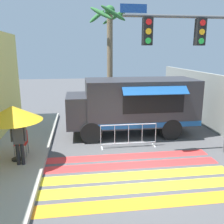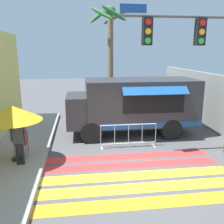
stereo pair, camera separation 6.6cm
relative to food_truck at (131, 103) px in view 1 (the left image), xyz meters
The scene contains 9 objects.
ground_plane 4.30m from the food_truck, 100.20° to the right, with size 60.00×60.00×0.00m, color #4C4C4F.
crosswalk_painted 4.51m from the food_truck, 99.65° to the right, with size 6.40×3.60×0.01m.
food_truck is the anchor object (origin of this frame).
traffic_signal_pole 4.13m from the food_truck, 56.64° to the right, with size 4.40×0.29×5.54m.
patio_umbrella 5.49m from the food_truck, 149.26° to the right, with size 1.99×1.99×1.98m.
folding_chair 5.23m from the food_truck, 153.39° to the right, with size 0.43×0.43×0.91m.
vendor_person 5.52m from the food_truck, 144.67° to the right, with size 0.53×0.21×1.61m.
barricade_front 2.07m from the food_truck, 104.40° to the right, with size 2.35×0.44×1.02m.
palm_tree 5.06m from the food_truck, 96.92° to the left, with size 2.49×2.55×6.55m.
Camera 1 is at (-1.77, -7.45, 3.94)m, focal length 40.00 mm.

